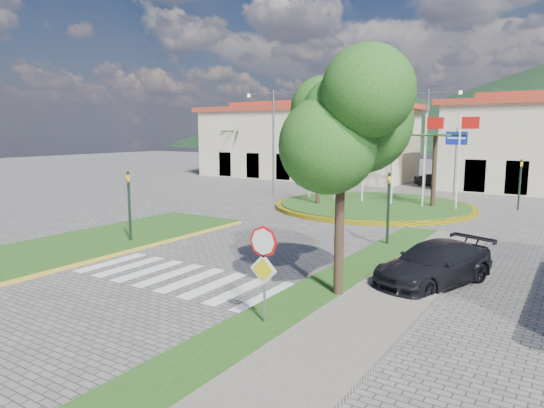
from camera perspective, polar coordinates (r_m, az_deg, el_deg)
The scene contains 22 objects.
ground at distance 14.51m, azimuth -22.28°, elevation -11.89°, with size 160.00×160.00×0.00m, color #5E5C59.
sidewalk_right at distance 12.01m, azimuth 3.66°, elevation -15.21°, with size 4.00×28.00×0.15m, color gray.
verge_right at distance 12.59m, azimuth -1.26°, elevation -13.98°, with size 1.60×28.00×0.18m, color #1C4513.
median_left at distance 22.95m, azimuth -19.33°, elevation -4.07°, with size 5.00×14.00×0.18m, color #1C4513.
crosswalk at distance 16.96m, azimuth -11.04°, elevation -8.43°, with size 8.00×3.00×0.01m, color silver.
roundabout_island at distance 32.06m, azimuth 11.84°, elevation -0.14°, with size 12.70×12.70×6.00m.
stop_sign at distance 11.95m, azimuth -0.99°, elevation -6.59°, with size 0.80×0.11×2.65m.
deciduous_tree at distance 13.90m, azimuth 8.18°, elevation 9.55°, with size 3.60×3.60×6.80m.
traffic_light_left at distance 21.94m, azimuth -16.46°, elevation 0.42°, with size 0.15×0.18×3.20m.
traffic_light_right at distance 20.98m, azimuth 13.55°, elevation 0.17°, with size 0.15×0.18×3.20m.
traffic_light_far at distance 33.91m, azimuth 27.16°, elevation 2.58°, with size 0.18×0.15×3.20m.
direction_sign_west at distance 40.84m, azimuth 13.92°, elevation 6.36°, with size 1.60×0.14×5.20m.
direction_sign_east at distance 39.50m, azimuth 20.83°, elevation 5.99°, with size 1.60×0.14×5.20m.
street_lamp_centre at distance 39.01m, azimuth 17.70°, elevation 7.54°, with size 4.80×0.16×8.00m.
street_lamp_west at distance 37.59m, azimuth 0.16°, elevation 7.91°, with size 4.80×0.16×8.00m.
building_left at distance 52.19m, azimuth 3.90°, elevation 7.42°, with size 23.32×9.54×8.05m.
hill_far_west at distance 161.95m, azimuth 8.87°, elevation 10.60°, with size 140.00×140.00×22.00m, color black.
hill_near_back at distance 139.29m, azimuth 24.42°, elevation 9.06°, with size 110.00×110.00×16.00m, color black.
white_van at distance 43.69m, azimuth 5.70°, elevation 2.85°, with size 2.00×4.34×1.21m, color silver.
car_dark_a at distance 46.04m, azimuth 18.46°, elevation 2.71°, with size 1.36×3.39×1.16m, color black.
car_dark_b at distance 44.81m, azimuth 28.09°, elevation 2.07°, with size 1.36×3.91×1.29m, color black.
car_side_right at distance 16.58m, azimuth 18.53°, elevation -6.69°, with size 1.91×4.69×1.36m, color black.
Camera 1 is at (11.34, -7.61, 4.91)m, focal length 32.00 mm.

